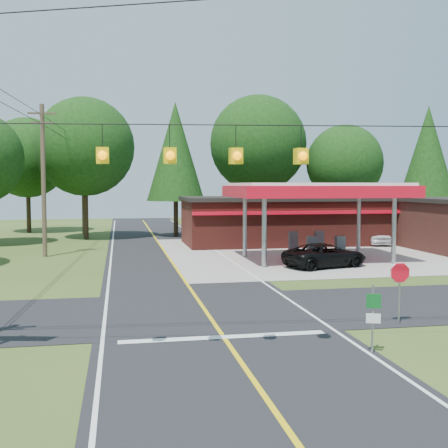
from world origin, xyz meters
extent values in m
plane|color=#304A1A|center=(0.00, 0.00, 0.00)|extent=(120.00, 120.00, 0.00)
cube|color=black|center=(0.00, 0.00, 0.01)|extent=(8.00, 120.00, 0.02)
cube|color=black|center=(0.00, 0.00, 0.01)|extent=(70.00, 7.00, 0.02)
cube|color=yellow|center=(0.00, 0.00, 0.03)|extent=(0.15, 110.00, 0.00)
cylinder|color=gray|center=(5.00, 10.50, 2.10)|extent=(0.28, 0.28, 4.20)
cylinder|color=gray|center=(5.00, 15.50, 2.10)|extent=(0.28, 0.28, 4.20)
cylinder|color=gray|center=(13.00, 10.50, 2.10)|extent=(0.28, 0.28, 4.20)
cylinder|color=gray|center=(13.00, 15.50, 2.10)|extent=(0.28, 0.28, 4.20)
cube|color=red|center=(9.00, 13.00, 4.35)|extent=(10.60, 7.40, 0.70)
cube|color=white|center=(9.00, 13.00, 4.75)|extent=(10.00, 7.00, 0.25)
cube|color=#9E9B93|center=(9.00, 11.20, 0.13)|extent=(3.20, 0.90, 0.22)
cube|color=#3F3F44|center=(8.10, 11.20, 0.95)|extent=(0.55, 0.45, 1.50)
cube|color=#3F3F44|center=(9.90, 11.20, 0.95)|extent=(0.55, 0.45, 1.50)
cube|color=#9E9B93|center=(9.00, 14.80, 0.13)|extent=(3.20, 0.90, 0.22)
cube|color=#3F3F44|center=(8.10, 14.80, 0.95)|extent=(0.55, 0.45, 1.50)
cube|color=#3F3F44|center=(9.90, 14.80, 0.95)|extent=(0.55, 0.45, 1.50)
cube|color=#5C211A|center=(10.00, 23.00, 1.75)|extent=(16.00, 7.00, 3.50)
cube|color=black|center=(10.00, 23.00, 3.65)|extent=(16.40, 7.40, 0.30)
cube|color=red|center=(10.00, 19.40, 2.70)|extent=(16.00, 0.50, 0.25)
cylinder|color=#473828|center=(-8.00, 18.00, 5.00)|extent=(0.30, 0.30, 10.00)
cube|color=#473828|center=(-8.00, 18.00, 9.40)|extent=(1.80, 0.12, 0.12)
cube|color=#473828|center=(-8.00, 18.00, 8.80)|extent=(1.40, 0.12, 0.12)
cylinder|color=#473828|center=(-6.50, 35.00, 4.75)|extent=(0.30, 0.30, 9.50)
cube|color=#D9BA0B|center=(-3.55, -5.70, 5.50)|extent=(0.32, 0.32, 0.42)
cube|color=#D9BA0B|center=(-1.85, -5.90, 5.50)|extent=(0.32, 0.32, 0.42)
cube|color=#D9BA0B|center=(-0.15, -6.10, 5.50)|extent=(0.32, 0.32, 0.42)
cube|color=#D9BA0B|center=(1.55, -6.30, 5.50)|extent=(0.32, 0.32, 0.42)
cylinder|color=#332316|center=(-6.00, 30.00, 2.34)|extent=(0.44, 0.44, 4.68)
sphere|color=black|center=(-6.00, 30.00, 8.06)|extent=(8.58, 8.58, 8.58)
cylinder|color=#332316|center=(2.00, 31.00, 2.16)|extent=(0.44, 0.44, 4.32)
cone|color=black|center=(2.00, 31.00, 7.80)|extent=(5.28, 5.28, 9.00)
cylinder|color=#332316|center=(10.00, 32.00, 2.52)|extent=(0.44, 0.44, 5.04)
sphere|color=black|center=(10.00, 32.00, 8.68)|extent=(9.24, 9.24, 9.24)
cylinder|color=#332316|center=(18.00, 30.00, 1.98)|extent=(0.44, 0.44, 3.96)
sphere|color=black|center=(18.00, 30.00, 6.82)|extent=(7.26, 7.26, 7.26)
cylinder|color=#332316|center=(26.00, 29.00, 2.16)|extent=(0.44, 0.44, 4.32)
cone|color=black|center=(26.00, 29.00, 7.80)|extent=(5.28, 5.28, 9.00)
cylinder|color=#332316|center=(-12.00, 38.00, 2.16)|extent=(0.44, 0.44, 4.32)
sphere|color=black|center=(-12.00, 38.00, 7.44)|extent=(7.92, 7.92, 7.92)
imported|color=black|center=(8.50, 10.00, 0.69)|extent=(6.19, 6.19, 1.38)
imported|color=white|center=(17.00, 21.00, 0.73)|extent=(5.19, 5.19, 1.47)
cylinder|color=gray|center=(6.20, -3.00, 1.04)|extent=(0.07, 0.07, 2.08)
cylinder|color=gray|center=(3.80, -6.00, 0.98)|extent=(0.06, 0.06, 1.97)
cube|color=#0C591E|center=(3.80, -6.04, 1.52)|extent=(0.39, 0.15, 0.40)
cube|color=white|center=(3.80, -6.04, 1.02)|extent=(0.39, 0.15, 0.27)
camera|label=1|loc=(-3.16, -20.45, 4.75)|focal=45.00mm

